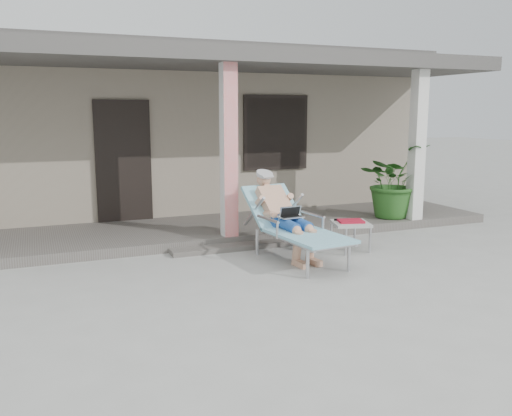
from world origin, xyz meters
name	(u,v)px	position (x,y,z in m)	size (l,w,h in m)	color
ground	(290,285)	(0.00, 0.00, 0.00)	(60.00, 60.00, 0.00)	#9E9E99
house	(164,129)	(0.00, 6.50, 1.67)	(10.40, 5.40, 3.30)	gray
porch_deck	(213,229)	(0.00, 3.00, 0.07)	(10.00, 2.00, 0.15)	#605B56
porch_overhang	(212,65)	(0.00, 2.95, 2.79)	(10.00, 2.30, 2.85)	silver
porch_step	(236,247)	(0.00, 1.85, 0.04)	(2.00, 0.30, 0.07)	#605B56
lounger	(289,203)	(0.53, 1.14, 0.79)	(0.95, 2.02, 1.28)	#B7B7BC
side_table	(351,225)	(1.54, 1.13, 0.39)	(0.64, 0.64, 0.47)	#A5A6A1
potted_palm	(392,181)	(3.24, 2.46, 0.81)	(1.19, 1.03, 1.32)	#26591E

